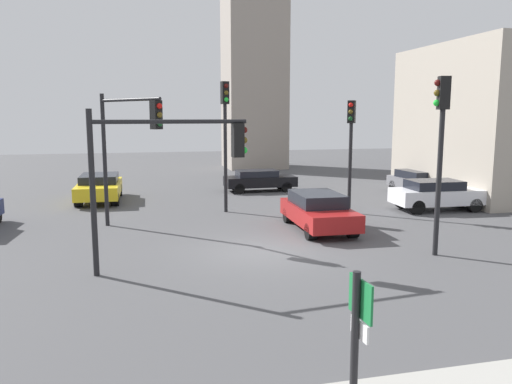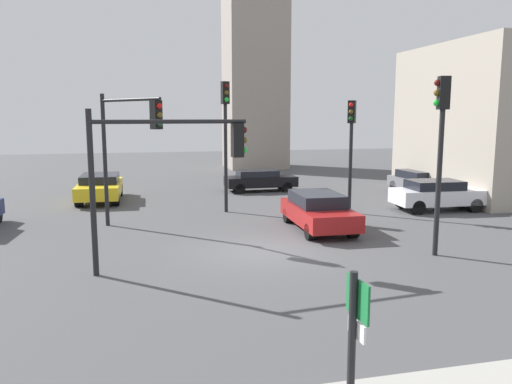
% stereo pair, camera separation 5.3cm
% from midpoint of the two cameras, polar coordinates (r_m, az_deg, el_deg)
% --- Properties ---
extents(ground_plane, '(93.67, 93.67, 0.00)m').
position_cam_midpoint_polar(ground_plane, '(16.54, 0.53, -6.76)').
color(ground_plane, '#4C4C4F').
extents(direction_sign, '(0.13, 0.57, 2.40)m').
position_cam_midpoint_polar(direction_sign, '(6.54, 11.09, -16.91)').
color(direction_sign, black).
rests_on(direction_sign, ground_plane).
extents(traffic_light_0, '(2.24, 3.15, 5.26)m').
position_cam_midpoint_polar(traffic_light_0, '(19.33, -14.41, 6.48)').
color(traffic_light_0, black).
rests_on(traffic_light_0, ground_plane).
extents(traffic_light_1, '(0.45, 0.49, 5.08)m').
position_cam_midpoint_polar(traffic_light_1, '(22.90, 10.68, 6.37)').
color(traffic_light_1, black).
rests_on(traffic_light_1, ground_plane).
extents(traffic_light_2, '(0.37, 0.48, 5.92)m').
position_cam_midpoint_polar(traffic_light_2, '(22.81, -3.59, 7.84)').
color(traffic_light_2, black).
rests_on(traffic_light_2, ground_plane).
extents(traffic_light_3, '(0.49, 0.39, 5.59)m').
position_cam_midpoint_polar(traffic_light_3, '(16.52, 20.23, 6.31)').
color(traffic_light_3, black).
rests_on(traffic_light_3, ground_plane).
extents(traffic_light_4, '(4.49, 0.67, 4.59)m').
position_cam_midpoint_polar(traffic_light_4, '(14.39, -9.70, 4.04)').
color(traffic_light_4, black).
rests_on(traffic_light_4, ground_plane).
extents(car_1, '(4.15, 1.71, 1.24)m').
position_cam_midpoint_polar(car_1, '(29.47, 0.33, 1.40)').
color(car_1, black).
rests_on(car_1, ground_plane).
extents(car_2, '(2.20, 4.75, 1.37)m').
position_cam_midpoint_polar(car_2, '(27.30, -17.46, 0.57)').
color(car_2, yellow).
rests_on(car_2, ground_plane).
extents(car_3, '(1.88, 4.06, 1.32)m').
position_cam_midpoint_polar(car_3, '(29.88, 17.90, 1.15)').
color(car_3, slate).
rests_on(car_3, ground_plane).
extents(car_4, '(4.29, 2.11, 1.43)m').
position_cam_midpoint_polar(car_4, '(24.96, 19.85, -0.23)').
color(car_4, silver).
rests_on(car_4, ground_plane).
extents(car_5, '(2.05, 4.48, 1.43)m').
position_cam_midpoint_polar(car_5, '(19.66, 7.02, -2.10)').
color(car_5, maroon).
rests_on(car_5, ground_plane).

